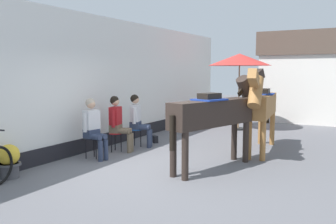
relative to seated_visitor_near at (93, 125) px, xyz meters
name	(u,v)px	position (x,y,z in m)	size (l,w,h in m)	color
ground_plane	(213,144)	(1.76, 2.85, -0.78)	(40.00, 40.00, 0.00)	slate
pub_facade_wall	(104,88)	(-0.79, 1.35, 0.76)	(0.34, 14.00, 3.40)	white
distant_cottage	(306,76)	(3.16, 9.12, 1.02)	(3.40, 2.60, 3.50)	silver
seated_visitor_near	(93,125)	(0.00, 0.00, 0.00)	(0.61, 0.49, 1.39)	black
seated_visitor_middle	(118,121)	(0.04, 0.87, 0.00)	(0.61, 0.48, 1.39)	red
seated_visitor_far	(138,118)	(0.14, 1.59, 0.00)	(0.61, 0.49, 1.39)	#194C99
saddled_horse_near	(216,112)	(2.73, 0.64, 0.38)	(1.13, 2.91, 2.06)	#2D231E
saddled_horse_far	(262,106)	(3.16, 2.52, 0.38)	(0.72, 2.99, 2.06)	#9E6B38
flower_planter_nearest	(9,160)	(-0.38, -1.95, -0.44)	(0.43, 0.43, 0.64)	#4C4C51
cafe_parasol	(240,60)	(1.55, 5.61, 1.59)	(2.10, 2.10, 2.58)	black
satchel_bag	(154,139)	(0.22, 2.29, -0.68)	(0.28, 0.12, 0.20)	black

